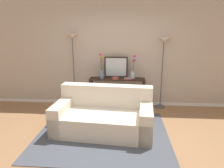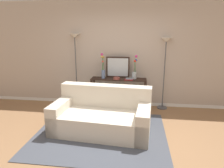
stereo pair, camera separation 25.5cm
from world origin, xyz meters
name	(u,v)px [view 1 (the left image)]	position (x,y,z in m)	size (l,w,h in m)	color
ground_plane	(111,142)	(0.00, 0.00, -0.01)	(16.00, 16.00, 0.02)	#936B47
back_wall	(117,55)	(0.00, 2.04, 1.36)	(12.00, 0.15, 2.73)	white
area_rug	(103,134)	(-0.19, 0.27, 0.01)	(2.54, 2.17, 0.01)	#474C56
couch	(104,116)	(-0.18, 0.43, 0.31)	(1.99, 1.15, 0.88)	beige
console_table	(117,88)	(0.02, 1.70, 0.55)	(1.40, 0.34, 0.79)	black
floor_lamp_left	(73,50)	(-1.13, 1.84, 1.49)	(0.28, 0.28, 1.90)	#4C4C51
floor_lamp_right	(163,53)	(1.16, 1.84, 1.42)	(0.28, 0.28, 1.81)	#4C4C51
wall_mirror	(116,67)	(-0.02, 1.84, 1.06)	(0.60, 0.02, 0.54)	black
vase_tall_flowers	(101,69)	(-0.38, 1.68, 1.05)	(0.11, 0.11, 0.64)	#6B84AD
vase_short_flowers	(133,71)	(0.42, 1.73, 0.99)	(0.12, 0.12, 0.60)	silver
fruit_bowl	(115,78)	(-0.02, 1.60, 0.82)	(0.17, 0.17, 0.06)	brown
book_stack	(128,79)	(0.29, 1.61, 0.81)	(0.22, 0.17, 0.04)	maroon
book_row_under_console	(101,105)	(-0.40, 1.70, 0.06)	(0.31, 0.17, 0.13)	#6B3360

